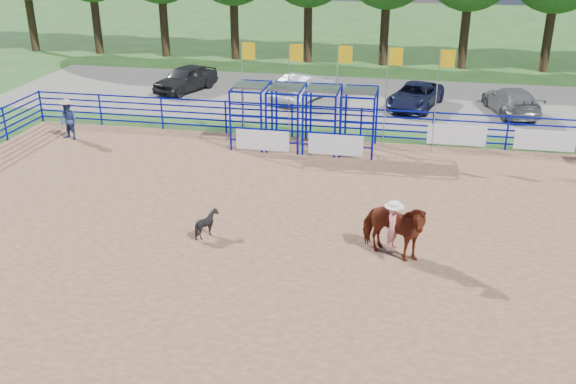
# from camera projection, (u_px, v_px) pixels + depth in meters

# --- Properties ---
(ground) EXTENTS (120.00, 120.00, 0.00)m
(ground) POSITION_uv_depth(u_px,v_px,m) (329.00, 250.00, 18.66)
(ground) COLOR #355E25
(ground) RESTS_ON ground
(arena_dirt) EXTENTS (30.00, 20.00, 0.02)m
(arena_dirt) POSITION_uv_depth(u_px,v_px,m) (329.00, 250.00, 18.65)
(arena_dirt) COLOR #8E6447
(arena_dirt) RESTS_ON ground
(gravel_strip) EXTENTS (40.00, 10.00, 0.01)m
(gravel_strip) POSITION_uv_depth(u_px,v_px,m) (372.00, 100.00, 33.98)
(gravel_strip) COLOR slate
(gravel_strip) RESTS_ON ground
(horse_and_rider) EXTENTS (2.31, 1.75, 2.35)m
(horse_and_rider) POSITION_uv_depth(u_px,v_px,m) (393.00, 227.00, 17.87)
(horse_and_rider) COLOR maroon
(horse_and_rider) RESTS_ON arena_dirt
(calf) EXTENTS (0.92, 0.87, 0.83)m
(calf) POSITION_uv_depth(u_px,v_px,m) (207.00, 223.00, 19.29)
(calf) COLOR black
(calf) RESTS_ON arena_dirt
(spectator_cowboy) EXTENTS (0.95, 0.82, 1.72)m
(spectator_cowboy) POSITION_uv_depth(u_px,v_px,m) (68.00, 120.00, 27.56)
(spectator_cowboy) COLOR navy
(spectator_cowboy) RESTS_ON arena_dirt
(car_a) EXTENTS (3.08, 4.45, 1.41)m
(car_a) POSITION_uv_depth(u_px,v_px,m) (186.00, 78.00, 35.44)
(car_a) COLOR black
(car_a) RESTS_ON gravel_strip
(car_b) EXTENTS (2.97, 4.54, 1.41)m
(car_b) POSITION_uv_depth(u_px,v_px,m) (304.00, 87.00, 33.66)
(car_b) COLOR #96989E
(car_b) RESTS_ON gravel_strip
(car_c) EXTENTS (3.14, 4.80, 1.23)m
(car_c) POSITION_uv_depth(u_px,v_px,m) (415.00, 96.00, 32.32)
(car_c) COLOR black
(car_c) RESTS_ON gravel_strip
(car_d) EXTENTS (2.76, 4.73, 1.29)m
(car_d) POSITION_uv_depth(u_px,v_px,m) (511.00, 101.00, 31.34)
(car_d) COLOR #5F5F61
(car_d) RESTS_ON gravel_strip
(perimeter_fence) EXTENTS (30.10, 20.10, 1.50)m
(perimeter_fence) POSITION_uv_depth(u_px,v_px,m) (329.00, 227.00, 18.36)
(perimeter_fence) COLOR #070FA6
(perimeter_fence) RESTS_ON ground
(chute_assembly) EXTENTS (19.32, 2.41, 4.20)m
(chute_assembly) POSITION_uv_depth(u_px,v_px,m) (313.00, 119.00, 26.47)
(chute_assembly) COLOR #070FA6
(chute_assembly) RESTS_ON ground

